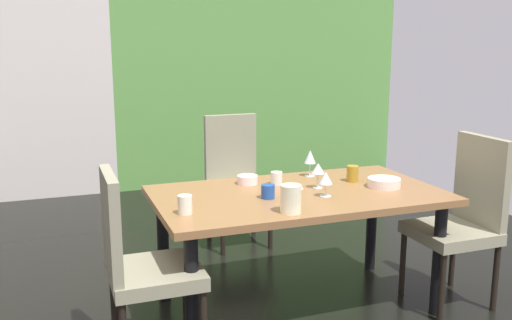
{
  "coord_description": "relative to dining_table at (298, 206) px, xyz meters",
  "views": [
    {
      "loc": [
        -1.08,
        -2.93,
        1.58
      ],
      "look_at": [
        0.1,
        0.29,
        0.85
      ],
      "focal_mm": 40.0,
      "sensor_mm": 36.0,
      "label": 1
    }
  ],
  "objects": [
    {
      "name": "chair_head_far",
      "position": [
        0.02,
        1.23,
        -0.09
      ],
      "size": [
        0.44,
        0.45,
        1.0
      ],
      "rotation": [
        0.0,
        0.0,
        3.14
      ],
      "color": "gray",
      "rests_on": "ground_plane"
    },
    {
      "name": "wine_glass_south",
      "position": [
        0.1,
        -0.14,
        0.19
      ],
      "size": [
        0.08,
        0.08,
        0.14
      ],
      "color": "silver",
      "rests_on": "dining_table"
    },
    {
      "name": "serving_bowl_north",
      "position": [
        0.53,
        -0.07,
        0.11
      ],
      "size": [
        0.2,
        0.2,
        0.05
      ],
      "primitive_type": "cylinder",
      "color": "white",
      "rests_on": "dining_table"
    },
    {
      "name": "ground_plane",
      "position": [
        -0.24,
        0.03,
        -0.64
      ],
      "size": [
        5.67,
        6.26,
        0.02
      ],
      "primitive_type": "cube",
      "color": "black"
    },
    {
      "name": "garden_window_panel",
      "position": [
        0.95,
        3.11,
        0.68
      ],
      "size": [
        3.28,
        0.1,
        2.61
      ],
      "primitive_type": "cube",
      "color": "#5F9C48",
      "rests_on": "ground_plane"
    },
    {
      "name": "cup_west",
      "position": [
        -0.05,
        0.21,
        0.12
      ],
      "size": [
        0.07,
        0.07,
        0.08
      ],
      "primitive_type": "cylinder",
      "color": "silver",
      "rests_on": "dining_table"
    },
    {
      "name": "chair_left_near",
      "position": [
        -0.97,
        -0.26,
        -0.1
      ],
      "size": [
        0.44,
        0.44,
        0.97
      ],
      "rotation": [
        0.0,
        0.0,
        -1.57
      ],
      "color": "gray",
      "rests_on": "ground_plane"
    },
    {
      "name": "wine_glass_front",
      "position": [
        0.15,
        0.04,
        0.2
      ],
      "size": [
        0.08,
        0.08,
        0.15
      ],
      "color": "silver",
      "rests_on": "dining_table"
    },
    {
      "name": "pitcher_left",
      "position": [
        -0.2,
        -0.35,
        0.16
      ],
      "size": [
        0.12,
        0.11,
        0.15
      ],
      "color": "#F6F1C5",
      "rests_on": "dining_table"
    },
    {
      "name": "cup_rear",
      "position": [
        -0.71,
        -0.19,
        0.13
      ],
      "size": [
        0.07,
        0.07,
        0.1
      ],
      "primitive_type": "cylinder",
      "color": "white",
      "rests_on": "dining_table"
    },
    {
      "name": "wine_glass_center",
      "position": [
        0.23,
        0.33,
        0.21
      ],
      "size": [
        0.07,
        0.07,
        0.17
      ],
      "color": "silver",
      "rests_on": "dining_table"
    },
    {
      "name": "chair_right_near",
      "position": [
        0.97,
        -0.26,
        -0.08
      ],
      "size": [
        0.44,
        0.44,
        1.02
      ],
      "rotation": [
        0.0,
        0.0,
        1.57
      ],
      "color": "gray",
      "rests_on": "ground_plane"
    },
    {
      "name": "serving_bowl_near_shelf",
      "position": [
        -0.21,
        0.28,
        0.11
      ],
      "size": [
        0.13,
        0.13,
        0.05
      ],
      "primitive_type": "cylinder",
      "color": "white",
      "rests_on": "dining_table"
    },
    {
      "name": "dining_table",
      "position": [
        0.0,
        0.0,
        0.0
      ],
      "size": [
        1.65,
        0.93,
        0.71
      ],
      "color": "olive",
      "rests_on": "ground_plane"
    },
    {
      "name": "cup_corner",
      "position": [
        0.42,
        0.11,
        0.13
      ],
      "size": [
        0.07,
        0.07,
        0.1
      ],
      "primitive_type": "cylinder",
      "color": "#A98022",
      "rests_on": "dining_table"
    },
    {
      "name": "cup_east",
      "position": [
        -0.21,
        -0.06,
        0.12
      ],
      "size": [
        0.08,
        0.08,
        0.08
      ],
      "primitive_type": "cylinder",
      "color": "#1E499E",
      "rests_on": "dining_table"
    }
  ]
}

